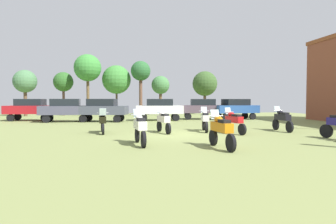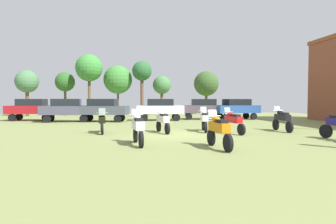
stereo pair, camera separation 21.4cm
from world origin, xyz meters
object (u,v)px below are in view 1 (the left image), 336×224
Objects in this scene: car_2 at (160,108)px; tree_6 at (161,86)px; motorcycle_3 at (282,119)px; car_5 at (203,107)px; motorcycle_6 at (205,119)px; tree_1 at (63,82)px; car_3 at (31,108)px; car_6 at (66,108)px; tree_4 at (25,82)px; tree_2 at (205,84)px; car_4 at (236,107)px; motorcycle_7 at (234,121)px; motorcycle_2 at (221,130)px; motorcycle_8 at (102,121)px; tree_3 at (141,72)px; motorcycle_9 at (140,127)px; tree_8 at (88,68)px; car_1 at (102,108)px; motorcycle_10 at (163,120)px; tree_7 at (116,80)px.

tree_6 is at bearing -3.56° from car_2.
motorcycle_3 is 0.50× the size of car_5.
motorcycle_6 is 9.77m from car_2.
car_2 is 0.83× the size of tree_1.
car_3 is (-11.76, 1.46, 0.00)m from car_2.
car_6 is 0.89× the size of tree_6.
car_2 is 0.81× the size of tree_4.
motorcycle_3 is 21.06m from tree_2.
car_4 is (5.92, 10.16, 0.45)m from motorcycle_6.
tree_2 is at bearing -60.78° from car_3.
motorcycle_7 is 0.36× the size of tree_2.
motorcycle_2 is at bearing 176.76° from car_5.
tree_3 is (3.06, 18.73, 4.62)m from motorcycle_8.
tree_8 is at bearing 95.27° from motorcycle_9.
car_3 is at bearing -96.67° from tree_1.
tree_8 is at bearing -4.48° from tree_4.
motorcycle_9 reaches higher than motorcycle_7.
tree_1 is (-8.27, 24.64, 3.36)m from motorcycle_9.
car_1 is 1.04× the size of car_2.
motorcycle_10 is 24.22m from tree_4.
tree_2 is at bearing 2.46° from tree_7.
motorcycle_6 is 6.03m from motorcycle_8.
motorcycle_8 is 20.18m from tree_7.
motorcycle_6 is 1.01× the size of motorcycle_7.
motorcycle_3 is at bearing -13.90° from motorcycle_10.
motorcycle_2 is 0.46× the size of tree_6.
tree_4 is (-4.16, -0.85, -0.03)m from tree_1.
car_3 is (-12.41, 17.06, 0.43)m from motorcycle_2.
car_4 is at bearing -55.30° from tree_6.
car_3 reaches higher than motorcycle_10.
tree_8 reaches higher than tree_7.
tree_4 is 0.87× the size of tree_7.
tree_2 is (11.62, 20.33, 3.35)m from motorcycle_8.
tree_2 is at bearing 61.45° from motorcycle_9.
tree_3 reaches higher than tree_6.
motorcycle_10 is 12.29m from car_5.
tree_7 is at bearing 94.95° from motorcycle_7.
motorcycle_10 is at bearing 163.78° from car_5.
car_2 is (-2.97, 10.93, 0.45)m from motorcycle_7.
motorcycle_9 reaches higher than motorcycle_6.
car_2 is at bearing -49.70° from tree_8.
car_6 is at bearing -77.29° from tree_1.
tree_2 reaches higher than tree_6.
car_2 is at bearing -67.19° from tree_7.
motorcycle_10 is 22.42m from tree_2.
tree_3 is at bearing -50.59° from car_3.
motorcycle_10 is 0.40× the size of tree_1.
tree_7 is at bearing 159.61° from tree_3.
car_4 reaches higher than motorcycle_3.
tree_3 reaches higher than motorcycle_8.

